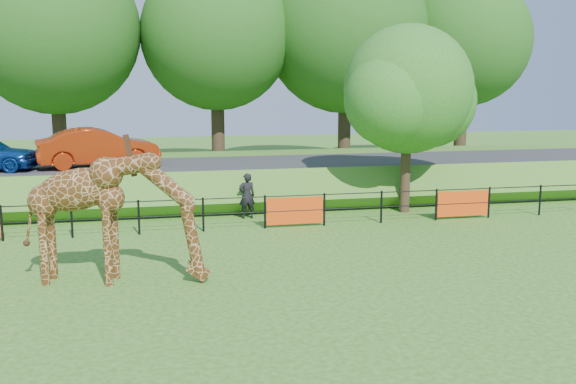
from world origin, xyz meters
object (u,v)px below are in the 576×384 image
(giraffe, at_px, (116,218))
(tree_east, at_px, (410,94))
(visitor, at_px, (247,196))
(car_red, at_px, (98,148))

(giraffe, distance_m, tree_east, 12.25)
(giraffe, distance_m, visitor, 7.77)
(car_red, xyz_separation_m, visitor, (5.24, -4.29, -1.38))
(giraffe, relative_size, visitor, 2.74)
(giraffe, bearing_deg, tree_east, 46.49)
(visitor, bearing_deg, car_red, -45.41)
(giraffe, xyz_separation_m, car_red, (-1.13, 10.84, 0.62))
(visitor, distance_m, tree_east, 6.87)
(visitor, relative_size, tree_east, 0.24)
(tree_east, bearing_deg, car_red, 158.65)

